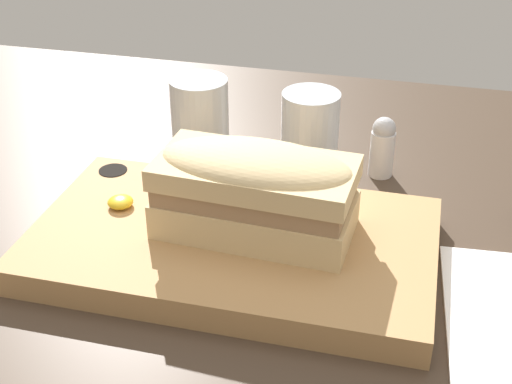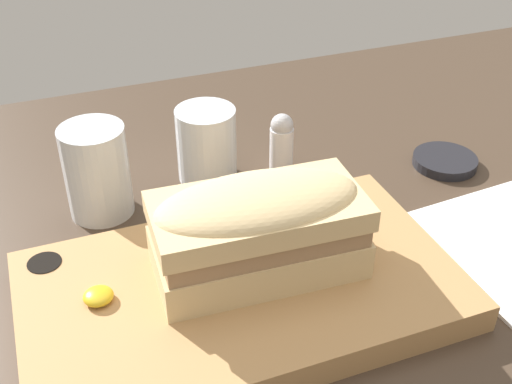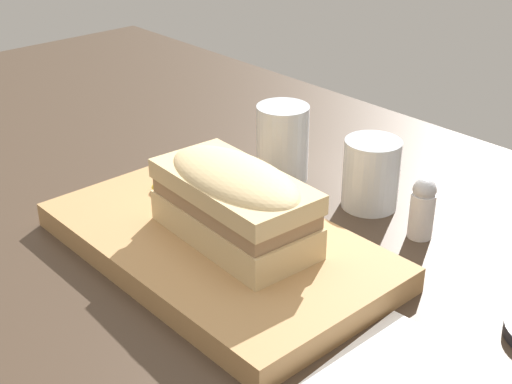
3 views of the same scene
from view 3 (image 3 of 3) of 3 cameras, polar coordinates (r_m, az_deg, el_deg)
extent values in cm
cube|color=#423326|center=(71.99, -0.41, -7.52)|extent=(187.83, 95.89, 2.00)
cube|color=tan|center=(74.41, -2.95, -4.14)|extent=(36.78, 21.35, 2.70)
cylinder|color=black|center=(88.99, -5.44, 1.82)|extent=(2.99, 2.99, 1.35)
cube|color=#DBBC84|center=(71.89, -1.73, -2.54)|extent=(18.04, 9.71, 3.33)
cube|color=#9E7A56|center=(70.70, -1.75, -0.79)|extent=(17.32, 9.32, 1.64)
cube|color=#DBBC84|center=(69.87, -1.78, 0.53)|extent=(18.04, 9.71, 2.00)
ellipsoid|color=#DBBC84|center=(69.50, -1.78, 1.14)|extent=(17.68, 9.52, 3.00)
ellipsoid|color=gold|center=(82.45, -7.49, 0.41)|extent=(2.49, 2.49, 0.99)
cylinder|color=silver|center=(89.20, 2.13, 3.95)|extent=(6.56, 6.56, 9.72)
cylinder|color=silver|center=(90.20, 2.10, 2.50)|extent=(5.77, 5.77, 4.38)
cylinder|color=silver|center=(83.70, 9.19, 1.45)|extent=(6.60, 6.60, 8.32)
cylinder|color=black|center=(84.24, 9.13, 0.69)|extent=(5.94, 5.94, 5.46)
cylinder|color=white|center=(79.01, 13.10, -1.84)|extent=(2.69, 2.69, 5.20)
sphere|color=#B7B7BC|center=(77.61, 13.33, 0.14)|extent=(2.55, 2.55, 2.55)
camera|label=1|loc=(0.37, -64.38, 10.94)|focal=50.00mm
camera|label=2|loc=(0.63, -44.63, 19.43)|focal=45.00mm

